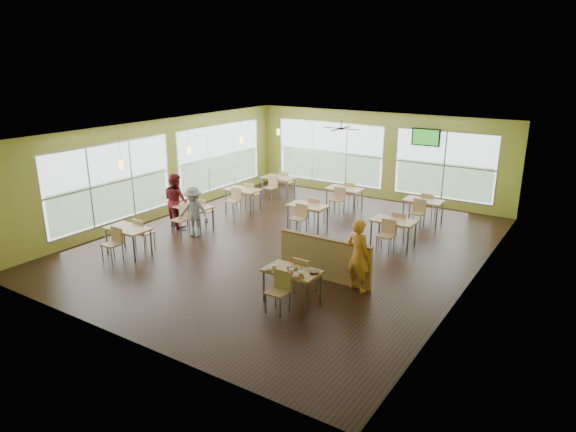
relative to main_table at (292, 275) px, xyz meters
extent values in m
plane|color=black|center=(-2.00, 3.00, -0.63)|extent=(12.00, 12.00, 0.00)
plane|color=white|center=(-2.00, 3.00, 2.57)|extent=(12.00, 12.00, 0.00)
cube|color=#ABB449|center=(-2.00, 9.00, 0.97)|extent=(10.00, 0.04, 3.20)
cube|color=#ABB449|center=(-2.00, -3.00, 0.97)|extent=(10.00, 0.04, 3.20)
cube|color=#ABB449|center=(-7.00, 3.00, 0.97)|extent=(0.04, 12.00, 3.20)
cube|color=#ABB449|center=(3.00, 3.00, 0.97)|extent=(0.04, 12.00, 3.20)
cube|color=white|center=(-6.98, 1.00, 0.89)|extent=(0.02, 4.50, 2.35)
cube|color=white|center=(-6.98, 6.00, 0.89)|extent=(0.02, 4.50, 2.35)
cube|color=white|center=(-4.00, 8.98, 0.89)|extent=(4.50, 0.02, 2.35)
cube|color=white|center=(0.50, 8.98, 0.89)|extent=(3.50, 0.02, 2.35)
cube|color=#B7BABC|center=(-6.97, 3.50, -0.28)|extent=(0.04, 9.40, 0.05)
cube|color=#B7BABC|center=(-1.75, 8.97, -0.28)|extent=(8.00, 0.04, 0.05)
cube|color=tan|center=(0.00, 0.00, 0.10)|extent=(1.20, 0.70, 0.04)
cube|color=brown|center=(0.00, 0.00, 0.07)|extent=(1.22, 0.71, 0.01)
cylinder|color=slate|center=(-0.54, -0.29, -0.28)|extent=(0.05, 0.05, 0.71)
cylinder|color=slate|center=(0.54, -0.29, -0.28)|extent=(0.05, 0.05, 0.71)
cylinder|color=slate|center=(-0.54, 0.29, -0.28)|extent=(0.05, 0.05, 0.71)
cylinder|color=slate|center=(0.54, 0.29, -0.28)|extent=(0.05, 0.05, 0.71)
cube|color=tan|center=(0.00, 0.55, -0.18)|extent=(0.42, 0.42, 0.04)
cube|color=tan|center=(0.00, 0.74, 0.04)|extent=(0.42, 0.04, 0.40)
cube|color=tan|center=(0.00, -0.55, -0.18)|extent=(0.42, 0.42, 0.04)
cube|color=tan|center=(0.00, -0.74, 0.04)|extent=(0.42, 0.04, 0.40)
cube|color=tan|center=(0.00, 1.45, -0.13)|extent=(2.40, 0.12, 1.00)
cube|color=brown|center=(0.00, 1.45, 0.39)|extent=(2.40, 0.14, 0.04)
cube|color=tan|center=(-5.20, 0.00, 0.10)|extent=(1.20, 0.70, 0.04)
cube|color=brown|center=(-5.20, 0.00, 0.07)|extent=(1.22, 0.71, 0.01)
cylinder|color=slate|center=(-5.74, -0.29, -0.28)|extent=(0.05, 0.05, 0.71)
cylinder|color=slate|center=(-4.66, -0.29, -0.28)|extent=(0.05, 0.05, 0.71)
cylinder|color=slate|center=(-5.74, 0.29, -0.28)|extent=(0.05, 0.05, 0.71)
cylinder|color=slate|center=(-4.66, 0.29, -0.28)|extent=(0.05, 0.05, 0.71)
cube|color=tan|center=(-5.20, 0.55, -0.18)|extent=(0.42, 0.42, 0.04)
cube|color=tan|center=(-5.20, 0.74, 0.04)|extent=(0.42, 0.04, 0.40)
cube|color=tan|center=(-5.20, -0.55, -0.18)|extent=(0.42, 0.42, 0.04)
cube|color=tan|center=(-5.20, -0.74, 0.04)|extent=(0.42, 0.04, 0.40)
cube|color=tan|center=(-5.20, 2.50, 0.10)|extent=(1.20, 0.70, 0.04)
cube|color=brown|center=(-5.20, 2.50, 0.07)|extent=(1.22, 0.71, 0.01)
cylinder|color=slate|center=(-5.74, 2.21, -0.28)|extent=(0.05, 0.05, 0.71)
cylinder|color=slate|center=(-4.66, 2.21, -0.28)|extent=(0.05, 0.05, 0.71)
cylinder|color=slate|center=(-5.74, 2.79, -0.28)|extent=(0.05, 0.05, 0.71)
cylinder|color=slate|center=(-4.66, 2.79, -0.28)|extent=(0.05, 0.05, 0.71)
cube|color=tan|center=(-5.20, 3.05, -0.18)|extent=(0.42, 0.42, 0.04)
cube|color=tan|center=(-5.20, 3.24, 0.04)|extent=(0.42, 0.04, 0.40)
cube|color=tan|center=(-5.20, 1.95, -0.18)|extent=(0.42, 0.42, 0.04)
cube|color=tan|center=(-5.20, 1.76, 0.04)|extent=(0.42, 0.04, 0.40)
cube|color=tan|center=(-5.20, 5.00, 0.10)|extent=(1.20, 0.70, 0.04)
cube|color=brown|center=(-5.20, 5.00, 0.07)|extent=(1.22, 0.71, 0.01)
cylinder|color=slate|center=(-5.74, 4.71, -0.28)|extent=(0.05, 0.05, 0.71)
cylinder|color=slate|center=(-4.66, 4.71, -0.28)|extent=(0.05, 0.05, 0.71)
cylinder|color=slate|center=(-5.74, 5.29, -0.28)|extent=(0.05, 0.05, 0.71)
cylinder|color=slate|center=(-4.66, 5.29, -0.28)|extent=(0.05, 0.05, 0.71)
cube|color=tan|center=(-5.20, 5.55, -0.18)|extent=(0.42, 0.42, 0.04)
cube|color=tan|center=(-5.20, 5.74, 0.04)|extent=(0.42, 0.04, 0.40)
cube|color=tan|center=(-5.20, 4.45, -0.18)|extent=(0.42, 0.42, 0.04)
cube|color=tan|center=(-5.20, 4.26, 0.04)|extent=(0.42, 0.04, 0.40)
cube|color=tan|center=(-5.20, 7.20, 0.10)|extent=(1.20, 0.70, 0.04)
cube|color=brown|center=(-5.20, 7.20, 0.07)|extent=(1.22, 0.71, 0.01)
cylinder|color=slate|center=(-5.74, 6.91, -0.28)|extent=(0.05, 0.05, 0.71)
cylinder|color=slate|center=(-4.66, 6.91, -0.28)|extent=(0.05, 0.05, 0.71)
cylinder|color=slate|center=(-5.74, 7.49, -0.28)|extent=(0.05, 0.05, 0.71)
cylinder|color=slate|center=(-4.66, 7.49, -0.28)|extent=(0.05, 0.05, 0.71)
cube|color=tan|center=(-5.20, 7.75, -0.18)|extent=(0.42, 0.42, 0.04)
cube|color=tan|center=(-5.20, 7.94, 0.04)|extent=(0.42, 0.04, 0.40)
cube|color=tan|center=(-5.20, 6.65, -0.18)|extent=(0.42, 0.42, 0.04)
cube|color=tan|center=(-5.20, 6.46, 0.04)|extent=(0.42, 0.04, 0.40)
cube|color=tan|center=(-2.30, 4.50, 0.10)|extent=(1.20, 0.70, 0.04)
cube|color=brown|center=(-2.30, 4.50, 0.07)|extent=(1.22, 0.71, 0.01)
cylinder|color=slate|center=(-2.84, 4.21, -0.28)|extent=(0.05, 0.05, 0.71)
cylinder|color=slate|center=(-1.76, 4.21, -0.28)|extent=(0.05, 0.05, 0.71)
cylinder|color=slate|center=(-2.84, 4.79, -0.28)|extent=(0.05, 0.05, 0.71)
cylinder|color=slate|center=(-1.76, 4.79, -0.28)|extent=(0.05, 0.05, 0.71)
cube|color=tan|center=(-2.30, 5.05, -0.18)|extent=(0.42, 0.42, 0.04)
cube|color=tan|center=(-2.30, 5.24, 0.04)|extent=(0.42, 0.04, 0.40)
cube|color=tan|center=(-2.30, 3.95, -0.18)|extent=(0.42, 0.42, 0.04)
cube|color=tan|center=(-2.30, 3.76, 0.04)|extent=(0.42, 0.04, 0.40)
cube|color=tan|center=(-2.30, 7.00, 0.10)|extent=(1.20, 0.70, 0.04)
cube|color=brown|center=(-2.30, 7.00, 0.07)|extent=(1.22, 0.71, 0.01)
cylinder|color=slate|center=(-2.84, 6.71, -0.28)|extent=(0.05, 0.05, 0.71)
cylinder|color=slate|center=(-1.76, 6.71, -0.28)|extent=(0.05, 0.05, 0.71)
cylinder|color=slate|center=(-2.84, 7.29, -0.28)|extent=(0.05, 0.05, 0.71)
cylinder|color=slate|center=(-1.76, 7.29, -0.28)|extent=(0.05, 0.05, 0.71)
cube|color=tan|center=(-2.30, 7.55, -0.18)|extent=(0.42, 0.42, 0.04)
cube|color=tan|center=(-2.30, 7.74, 0.04)|extent=(0.42, 0.04, 0.40)
cube|color=tan|center=(-2.30, 6.45, -0.18)|extent=(0.42, 0.42, 0.04)
cube|color=tan|center=(-2.30, 6.26, 0.04)|extent=(0.42, 0.04, 0.40)
cube|color=tan|center=(0.50, 4.50, 0.10)|extent=(1.20, 0.70, 0.04)
cube|color=brown|center=(0.50, 4.50, 0.07)|extent=(1.22, 0.71, 0.01)
cylinder|color=slate|center=(-0.04, 4.21, -0.28)|extent=(0.05, 0.05, 0.71)
cylinder|color=slate|center=(1.04, 4.21, -0.28)|extent=(0.05, 0.05, 0.71)
cylinder|color=slate|center=(-0.04, 4.79, -0.28)|extent=(0.05, 0.05, 0.71)
cylinder|color=slate|center=(1.04, 4.79, -0.28)|extent=(0.05, 0.05, 0.71)
cube|color=tan|center=(0.50, 5.05, -0.18)|extent=(0.42, 0.42, 0.04)
cube|color=tan|center=(0.50, 5.24, 0.04)|extent=(0.42, 0.04, 0.40)
cube|color=tan|center=(0.50, 3.95, -0.18)|extent=(0.42, 0.42, 0.04)
cube|color=tan|center=(0.50, 3.76, 0.04)|extent=(0.42, 0.04, 0.40)
cube|color=tan|center=(0.50, 7.00, 0.10)|extent=(1.20, 0.70, 0.04)
cube|color=brown|center=(0.50, 7.00, 0.07)|extent=(1.22, 0.71, 0.01)
cylinder|color=slate|center=(-0.04, 6.71, -0.28)|extent=(0.05, 0.05, 0.71)
cylinder|color=slate|center=(1.04, 6.71, -0.28)|extent=(0.05, 0.05, 0.71)
cylinder|color=slate|center=(-0.04, 7.29, -0.28)|extent=(0.05, 0.05, 0.71)
cylinder|color=slate|center=(1.04, 7.29, -0.28)|extent=(0.05, 0.05, 0.71)
cube|color=tan|center=(0.50, 7.55, -0.18)|extent=(0.42, 0.42, 0.04)
cube|color=tan|center=(0.50, 7.74, 0.04)|extent=(0.42, 0.04, 0.40)
cube|color=tan|center=(0.50, 6.45, -0.18)|extent=(0.42, 0.42, 0.04)
cube|color=tan|center=(0.50, 6.26, 0.04)|extent=(0.42, 0.04, 0.40)
cylinder|color=#2D2119|center=(-5.20, 0.00, 2.22)|extent=(0.01, 0.01, 0.70)
cylinder|color=yellow|center=(-5.20, 0.00, 1.82)|extent=(0.11, 0.11, 0.22)
cylinder|color=#2D2119|center=(-5.20, 2.50, 2.22)|extent=(0.01, 0.01, 0.70)
cylinder|color=yellow|center=(-5.20, 2.50, 1.82)|extent=(0.11, 0.11, 0.22)
cylinder|color=#2D2119|center=(-5.20, 5.00, 2.22)|extent=(0.01, 0.01, 0.70)
cylinder|color=yellow|center=(-5.20, 5.00, 1.82)|extent=(0.11, 0.11, 0.22)
cylinder|color=#2D2119|center=(-5.20, 7.20, 2.22)|extent=(0.01, 0.01, 0.70)
cylinder|color=yellow|center=(-5.20, 7.20, 1.82)|extent=(0.11, 0.11, 0.22)
cylinder|color=#2D2119|center=(-2.00, 6.00, 2.45)|extent=(0.03, 0.03, 0.24)
cylinder|color=#2D2119|center=(-2.00, 6.00, 2.31)|extent=(0.16, 0.16, 0.06)
cube|color=#2D2119|center=(-1.65, 6.00, 2.31)|extent=(0.55, 0.10, 0.01)
cube|color=#2D2119|center=(-2.00, 6.35, 2.31)|extent=(0.10, 0.55, 0.01)
cube|color=#2D2119|center=(-2.35, 6.00, 2.31)|extent=(0.55, 0.10, 0.01)
cube|color=#2D2119|center=(-2.00, 5.65, 2.31)|extent=(0.10, 0.55, 0.01)
cube|color=black|center=(-0.20, 8.90, 1.82)|extent=(1.00, 0.06, 0.60)
cube|color=green|center=(-0.20, 8.87, 1.82)|extent=(0.90, 0.01, 0.52)
imported|color=orange|center=(0.92, 1.33, 0.21)|extent=(0.70, 0.55, 1.69)
imported|color=maroon|center=(-5.84, 2.44, 0.21)|extent=(0.95, 0.82, 1.69)
imported|color=slate|center=(-4.73, 2.04, 0.12)|extent=(1.07, 0.75, 1.50)
cone|color=white|center=(-0.29, -0.24, 0.18)|extent=(0.10, 0.10, 0.13)
cylinder|color=#B82E0B|center=(-0.29, -0.24, 0.19)|extent=(0.09, 0.09, 0.04)
cylinder|color=white|center=(-0.29, -0.24, 0.26)|extent=(0.10, 0.10, 0.01)
cylinder|color=#248DD1|center=(-0.29, -0.24, 0.37)|extent=(0.02, 0.06, 0.24)
cone|color=white|center=(-0.04, -0.07, 0.18)|extent=(0.09, 0.09, 0.12)
cylinder|color=#B82E0B|center=(-0.04, -0.07, 0.18)|extent=(0.08, 0.08, 0.04)
cylinder|color=white|center=(-0.04, -0.07, 0.25)|extent=(0.09, 0.09, 0.01)
cylinder|color=yellow|center=(-0.04, -0.07, 0.35)|extent=(0.03, 0.06, 0.22)
cone|color=white|center=(0.13, -0.23, 0.18)|extent=(0.10, 0.10, 0.13)
cylinder|color=#B82E0B|center=(0.13, -0.23, 0.19)|extent=(0.09, 0.09, 0.04)
cylinder|color=white|center=(0.13, -0.23, 0.26)|extent=(0.10, 0.10, 0.01)
cylinder|color=#F2294B|center=(0.13, -0.23, 0.37)|extent=(0.02, 0.06, 0.24)
cone|color=white|center=(0.38, -0.24, 0.19)|extent=(0.10, 0.10, 0.13)
cylinder|color=#B82E0B|center=(0.38, -0.24, 0.19)|extent=(0.09, 0.09, 0.04)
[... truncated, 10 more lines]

